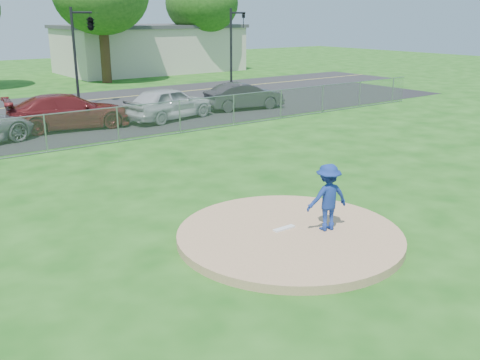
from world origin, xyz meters
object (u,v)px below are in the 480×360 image
object	(u,v)px
parked_car_charcoal	(244,96)
parked_car_darkred	(69,111)
commercial_building	(150,48)
pitcher	(328,197)
parked_car_pearl	(169,103)
traffic_signal_right	(234,42)
traffic_signal_center	(89,25)

from	to	relation	value
parked_car_charcoal	parked_car_darkred	bearing A→B (deg)	97.04
commercial_building	parked_car_charcoal	bearing A→B (deg)	-104.30
pitcher	parked_car_pearl	world-z (taller)	pitcher
pitcher	parked_car_pearl	distance (m)	16.29
traffic_signal_right	pitcher	distance (m)	26.21
pitcher	parked_car_darkred	world-z (taller)	pitcher
parked_car_darkred	parked_car_charcoal	size ratio (longest dim) A/B	1.26
traffic_signal_center	traffic_signal_right	bearing A→B (deg)	0.00
parked_car_darkred	parked_car_charcoal	xyz separation A→B (m)	(9.95, -0.47, -0.08)
commercial_building	parked_car_pearl	bearing A→B (deg)	-115.30
commercial_building	traffic_signal_center	world-z (taller)	traffic_signal_center
commercial_building	parked_car_darkred	xyz separation A→B (m)	(-15.68, -22.01, -1.33)
pitcher	parked_car_darkred	bearing A→B (deg)	-75.18
traffic_signal_center	pitcher	distance (m)	22.90
commercial_building	traffic_signal_right	xyz separation A→B (m)	(-1.76, -16.00, 1.20)
traffic_signal_right	parked_car_charcoal	bearing A→B (deg)	-121.46
parked_car_darkred	traffic_signal_center	bearing A→B (deg)	-22.56
traffic_signal_right	pitcher	size ratio (longest dim) A/B	3.43
pitcher	parked_car_darkred	size ratio (longest dim) A/B	0.29
traffic_signal_center	traffic_signal_right	distance (m)	10.34
pitcher	traffic_signal_center	bearing A→B (deg)	-84.93
commercial_building	parked_car_pearl	xyz separation A→B (m)	(-10.74, -22.72, -1.31)
commercial_building	parked_car_pearl	distance (m)	25.17
traffic_signal_right	parked_car_pearl	distance (m)	11.49
commercial_building	pitcher	bearing A→B (deg)	-111.56
traffic_signal_right	parked_car_pearl	world-z (taller)	traffic_signal_right
parked_car_charcoal	traffic_signal_center	bearing A→B (deg)	53.96
parked_car_charcoal	commercial_building	bearing A→B (deg)	-4.55
parked_car_pearl	traffic_signal_center	bearing A→B (deg)	-2.44
traffic_signal_center	parked_car_pearl	size ratio (longest dim) A/B	1.14
traffic_signal_right	parked_car_darkred	distance (m)	15.37
parked_car_darkred	parked_car_charcoal	bearing A→B (deg)	-84.00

